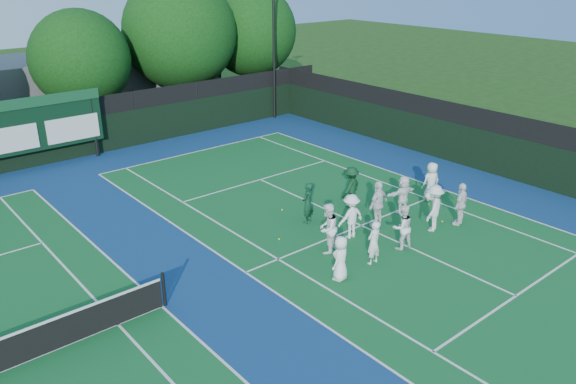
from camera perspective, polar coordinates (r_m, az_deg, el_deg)
ground at (r=21.18m, az=9.43°, el=-4.30°), size 120.00×120.00×0.00m
court_apron at (r=18.28m, az=-5.66°, el=-8.68°), size 34.00×32.00×0.01m
near_court at (r=21.76m, az=7.45°, el=-3.39°), size 11.05×23.85×0.01m
back_fence at (r=30.47m, az=-22.11°, el=5.40°), size 34.00×0.08×3.00m
divider_fence_right at (r=28.19m, az=20.22°, el=4.39°), size 0.08×32.00×3.00m
scoreboard at (r=29.59m, az=-23.92°, el=6.34°), size 6.00×0.21×3.55m
clubhouse at (r=38.94m, az=-20.59°, el=10.01°), size 18.00×6.00×4.00m
light_pole_right at (r=35.66m, az=-1.47°, el=17.37°), size 1.20×0.30×10.12m
tree_c at (r=34.11m, az=-20.12°, el=12.32°), size 5.50×5.50×7.12m
tree_d at (r=36.62m, az=-10.77°, el=15.40°), size 6.98×6.98×8.87m
tree_e at (r=39.60m, az=-3.66°, el=15.85°), size 6.11×6.11×8.15m
tennis_ball_1 at (r=22.29m, az=9.34°, el=-2.79°), size 0.07×0.07×0.07m
tennis_ball_2 at (r=22.66m, az=15.40°, el=-2.91°), size 0.07×0.07×0.07m
tennis_ball_3 at (r=20.51m, az=-0.90°, el=-4.80°), size 0.07×0.07×0.07m
tennis_ball_4 at (r=22.86m, az=-0.60°, el=-1.82°), size 0.07×0.07×0.07m
tennis_ball_5 at (r=24.08m, az=14.10°, el=-1.23°), size 0.07×0.07×0.07m
player_front_0 at (r=17.85m, az=5.36°, el=-6.71°), size 0.86×0.71×1.50m
player_front_1 at (r=18.87m, az=8.69°, el=-5.10°), size 0.58×0.40×1.55m
player_front_2 at (r=20.00m, az=11.52°, el=-3.51°), size 0.93×0.80×1.64m
player_front_3 at (r=21.57m, az=14.57°, el=-1.58°), size 1.34×1.05×1.81m
player_front_4 at (r=22.34m, az=17.15°, el=-1.17°), size 1.07×0.63×1.70m
player_back_0 at (r=19.37m, az=4.04°, el=-3.70°), size 1.07×0.97×1.81m
player_back_1 at (r=20.50m, az=6.40°, el=-2.46°), size 1.13×0.71×1.68m
player_back_2 at (r=21.45m, az=9.13°, el=-1.22°), size 1.13×0.61×1.84m
player_back_3 at (r=22.90m, az=11.61°, el=-0.25°), size 1.48×0.62×1.54m
player_back_4 at (r=24.37m, az=14.34°, el=1.05°), size 0.92×0.72×1.66m
coach_left at (r=21.53m, az=2.02°, el=-1.12°), size 0.71×0.60×1.65m
coach_right at (r=23.08m, az=6.41°, el=0.51°), size 1.23×0.89×1.72m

